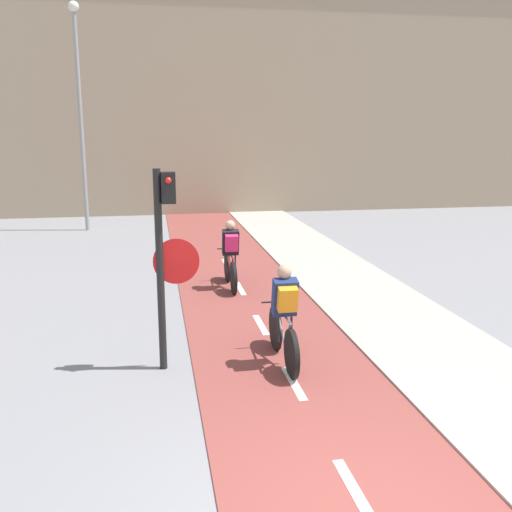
% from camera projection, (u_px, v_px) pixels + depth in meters
% --- Properties ---
extents(building_row_background, '(60.00, 5.20, 9.95)m').
position_uv_depth(building_row_background, '(191.00, 97.00, 25.83)').
color(building_row_background, gray).
rests_on(building_row_background, ground_plane).
extents(traffic_light_pole, '(0.67, 0.25, 2.97)m').
position_uv_depth(traffic_light_pole, '(165.00, 247.00, 8.16)').
color(traffic_light_pole, black).
rests_on(traffic_light_pole, ground_plane).
extents(street_lamp_far, '(0.36, 0.36, 7.71)m').
position_uv_depth(street_lamp_far, '(79.00, 97.00, 19.51)').
color(street_lamp_far, gray).
rests_on(street_lamp_far, ground_plane).
extents(cyclist_near, '(0.46, 1.83, 1.56)m').
position_uv_depth(cyclist_near, '(284.00, 318.00, 8.55)').
color(cyclist_near, black).
rests_on(cyclist_near, ground_plane).
extents(cyclist_far, '(0.46, 1.79, 1.55)m').
position_uv_depth(cyclist_far, '(231.00, 257.00, 12.75)').
color(cyclist_far, black).
rests_on(cyclist_far, ground_plane).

